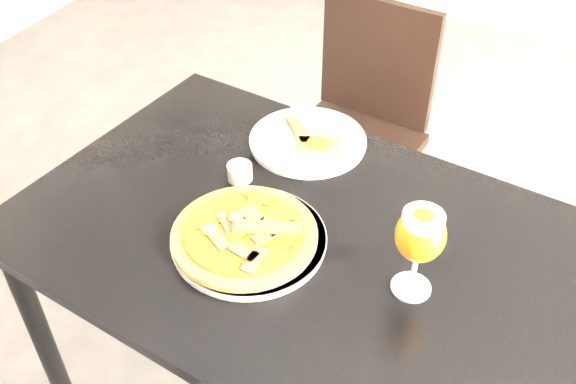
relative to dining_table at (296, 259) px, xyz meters
The scene contains 9 objects.
dining_table is the anchor object (origin of this frame).
chair_far 0.80m from the dining_table, 100.08° to the left, with size 0.45×0.45×0.89m.
plate_main 0.14m from the dining_table, 134.01° to the right, with size 0.32×0.32×0.02m, color silver.
pizza 0.16m from the dining_table, 134.85° to the right, with size 0.30×0.30×0.03m.
plate_second 0.33m from the dining_table, 109.70° to the left, with size 0.29×0.29×0.02m, color silver.
crust_scraps 0.32m from the dining_table, 107.67° to the left, with size 0.18×0.14×0.01m.
loose_crust 0.13m from the dining_table, 156.70° to the left, with size 0.10×0.02×0.01m, color brown.
sauce_cup 0.24m from the dining_table, 152.18° to the left, with size 0.06×0.06×0.04m.
beer_glass 0.36m from the dining_table, 10.98° to the right, with size 0.09×0.09×0.20m.
Camera 1 is at (0.37, -0.64, 1.70)m, focal length 40.00 mm.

